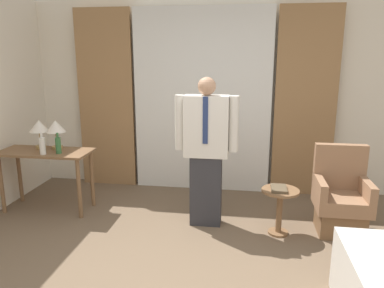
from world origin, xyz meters
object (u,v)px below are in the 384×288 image
at_px(bottle_near_edge, 58,145).
at_px(side_table, 280,204).
at_px(armchair, 341,201).
at_px(table_lamp_left, 39,127).
at_px(desk, 46,161).
at_px(bottle_by_lamp, 42,146).
at_px(table_lamp_right, 56,128).
at_px(book, 279,189).
at_px(person, 206,148).

xyz_separation_m(bottle_near_edge, side_table, (2.63, -0.17, -0.53)).
bearing_deg(armchair, table_lamp_left, 176.98).
bearing_deg(desk, bottle_by_lamp, -66.58).
distance_m(desk, bottle_by_lamp, 0.29).
height_order(table_lamp_right, book, table_lamp_right).
bearing_deg(bottle_by_lamp, desk, 113.42).
height_order(table_lamp_right, armchair, table_lamp_right).
relative_size(bottle_near_edge, side_table, 0.49).
height_order(armchair, side_table, armchair).
bearing_deg(desk, table_lamp_left, 135.41).
xyz_separation_m(armchair, book, (-0.70, -0.18, 0.18)).
distance_m(table_lamp_left, person, 2.16).
xyz_separation_m(table_lamp_right, bottle_by_lamp, (-0.04, -0.26, -0.16)).
distance_m(person, side_table, 1.02).
height_order(bottle_by_lamp, side_table, bottle_by_lamp).
relative_size(table_lamp_right, armchair, 0.38).
bearing_deg(bottle_by_lamp, table_lamp_right, 80.45).
distance_m(desk, bottle_near_edge, 0.34).
height_order(table_lamp_left, side_table, table_lamp_left).
bearing_deg(bottle_by_lamp, table_lamp_left, 124.01).
relative_size(armchair, book, 3.86).
bearing_deg(bottle_near_edge, table_lamp_left, 150.35).
relative_size(table_lamp_right, book, 1.47).
height_order(table_lamp_right, side_table, table_lamp_right).
distance_m(desk, table_lamp_left, 0.43).
height_order(side_table, book, book).
xyz_separation_m(bottle_by_lamp, person, (1.97, 0.04, 0.04)).
xyz_separation_m(bottle_near_edge, armchair, (3.31, 0.00, -0.52)).
height_order(desk, bottle_near_edge, bottle_near_edge).
xyz_separation_m(table_lamp_right, bottle_near_edge, (0.12, -0.20, -0.17)).
bearing_deg(table_lamp_left, desk, -44.59).
height_order(bottle_near_edge, person, person).
height_order(desk, bottle_by_lamp, bottle_by_lamp).
distance_m(table_lamp_right, bottle_near_edge, 0.29).
relative_size(desk, table_lamp_left, 3.11).
bearing_deg(bottle_near_edge, desk, 159.66).
xyz_separation_m(table_lamp_right, book, (2.74, -0.37, -0.51)).
height_order(bottle_near_edge, bottle_by_lamp, bottle_by_lamp).
distance_m(bottle_near_edge, armchair, 3.35).
bearing_deg(table_lamp_right, side_table, -7.52).
distance_m(desk, book, 2.86).
relative_size(desk, person, 0.67).
bearing_deg(person, bottle_near_edge, 179.00).
relative_size(desk, table_lamp_right, 3.11).
bearing_deg(table_lamp_left, book, -7.19).
height_order(table_lamp_left, book, table_lamp_left).
bearing_deg(table_lamp_right, table_lamp_left, 180.00).
relative_size(bottle_by_lamp, armchair, 0.27).
height_order(desk, person, person).
xyz_separation_m(desk, table_lamp_right, (0.11, 0.11, 0.40)).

